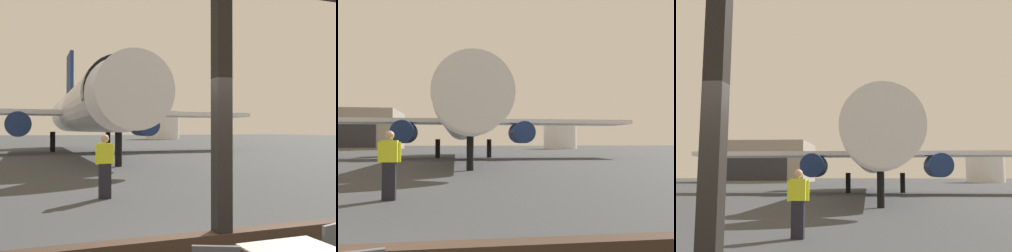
# 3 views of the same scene
# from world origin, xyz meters

# --- Properties ---
(ground_plane) EXTENTS (220.00, 220.00, 0.00)m
(ground_plane) POSITION_xyz_m (0.00, 40.00, 0.00)
(ground_plane) COLOR #383A3D
(window_frame) EXTENTS (9.14, 0.24, 3.95)m
(window_frame) POSITION_xyz_m (0.00, 0.00, 1.42)
(window_frame) COLOR #38281E
(window_frame) RESTS_ON ground
(airplane) EXTENTS (30.62, 30.68, 10.50)m
(airplane) POSITION_xyz_m (2.06, 26.83, 3.60)
(airplane) COLOR silver
(airplane) RESTS_ON ground
(ground_crew_worker) EXTENTS (0.54, 0.26, 1.74)m
(ground_crew_worker) POSITION_xyz_m (-0.31, 6.12, 0.90)
(ground_crew_worker) COLOR black
(ground_crew_worker) RESTS_ON ground
(fuel_storage_tank) EXTENTS (7.33, 7.33, 5.93)m
(fuel_storage_tank) POSITION_xyz_m (24.51, 73.05, 2.97)
(fuel_storage_tank) COLOR white
(fuel_storage_tank) RESTS_ON ground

